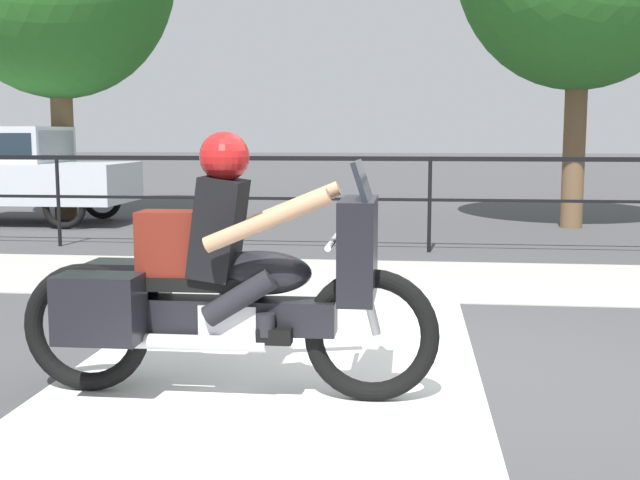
# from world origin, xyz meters

# --- Properties ---
(ground_plane) EXTENTS (120.00, 120.00, 0.00)m
(ground_plane) POSITION_xyz_m (0.00, 0.00, 0.00)
(ground_plane) COLOR #424244
(sidewalk_band) EXTENTS (44.00, 2.40, 0.01)m
(sidewalk_band) POSITION_xyz_m (0.00, 3.40, 0.01)
(sidewalk_band) COLOR #A8A59E
(sidewalk_band) RESTS_ON ground
(crosswalk_band) EXTENTS (2.68, 6.00, 0.01)m
(crosswalk_band) POSITION_xyz_m (-1.13, -0.20, 0.00)
(crosswalk_band) COLOR silver
(crosswalk_band) RESTS_ON ground
(fence_railing) EXTENTS (36.00, 0.05, 1.26)m
(fence_railing) POSITION_xyz_m (0.00, 5.45, 0.99)
(fence_railing) COLOR black
(fence_railing) RESTS_ON ground
(motorcycle) EXTENTS (2.51, 0.76, 1.57)m
(motorcycle) POSITION_xyz_m (-1.35, -0.59, 0.69)
(motorcycle) COLOR black
(motorcycle) RESTS_ON ground
(parked_car) EXTENTS (4.03, 1.77, 1.67)m
(parked_car) POSITION_xyz_m (-7.22, 8.16, 0.96)
(parked_car) COLOR #B7BCC4
(parked_car) RESTS_ON ground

